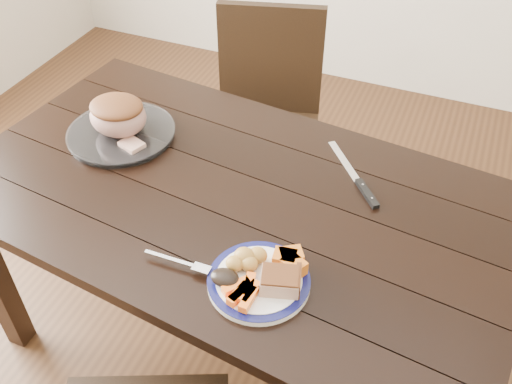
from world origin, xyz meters
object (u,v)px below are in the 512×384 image
at_px(pork_slice, 280,281).
at_px(carving_knife, 361,185).
at_px(dining_table, 234,217).
at_px(chair_far, 267,112).
at_px(roast_joint, 118,117).
at_px(fork, 182,263).
at_px(serving_platter, 122,134).
at_px(dinner_plate, 259,282).

height_order(pork_slice, carving_knife, pork_slice).
relative_size(dining_table, chair_far, 1.82).
bearing_deg(roast_joint, dining_table, -14.57).
xyz_separation_m(fork, roast_joint, (-0.44, 0.41, 0.06)).
bearing_deg(roast_joint, pork_slice, -29.64).
xyz_separation_m(dining_table, serving_platter, (-0.44, 0.11, 0.10)).
relative_size(chair_far, dinner_plate, 3.74).
distance_m(pork_slice, roast_joint, 0.79).
xyz_separation_m(chair_far, roast_joint, (-0.26, -0.62, 0.30)).
bearing_deg(carving_knife, pork_slice, -49.66).
relative_size(chair_far, pork_slice, 10.31).
bearing_deg(carving_knife, serving_platter, -125.27).
bearing_deg(pork_slice, dinner_plate, 175.24).
xyz_separation_m(chair_far, serving_platter, (-0.26, -0.62, 0.23)).
distance_m(chair_far, dinner_plate, 1.10).
relative_size(dining_table, roast_joint, 9.34).
height_order(roast_joint, carving_knife, roast_joint).
bearing_deg(roast_joint, chair_far, 67.62).
distance_m(serving_platter, pork_slice, 0.79).
bearing_deg(dining_table, serving_platter, 165.43).
xyz_separation_m(dining_table, dinner_plate, (0.19, -0.27, 0.10)).
xyz_separation_m(fork, carving_knife, (0.33, 0.47, -0.01)).
bearing_deg(roast_joint, serving_platter, 180.00).
height_order(serving_platter, roast_joint, roast_joint).
relative_size(dining_table, dinner_plate, 6.81).
relative_size(fork, carving_knife, 0.68).
relative_size(serving_platter, pork_slice, 3.68).
height_order(pork_slice, fork, pork_slice).
bearing_deg(fork, carving_knife, 53.63).
bearing_deg(chair_far, dinner_plate, 95.13).
distance_m(serving_platter, fork, 0.60).
bearing_deg(serving_platter, dining_table, -14.57).
distance_m(dining_table, serving_platter, 0.47).
bearing_deg(dining_table, roast_joint, 165.43).
xyz_separation_m(dinner_plate, roast_joint, (-0.63, 0.39, 0.07)).
xyz_separation_m(chair_far, carving_knife, (0.51, -0.57, 0.23)).
relative_size(dinner_plate, fork, 1.40).
distance_m(chair_far, serving_platter, 0.71).
xyz_separation_m(dining_table, pork_slice, (0.25, -0.28, 0.13)).
xyz_separation_m(dinner_plate, carving_knife, (0.14, 0.44, -0.00)).
distance_m(chair_far, carving_knife, 0.80).
height_order(dinner_plate, roast_joint, roast_joint).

